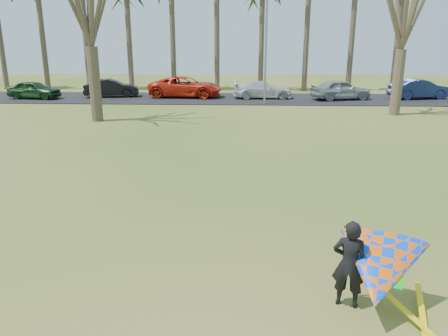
{
  "coord_description": "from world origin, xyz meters",
  "views": [
    {
      "loc": [
        0.56,
        -9.84,
        4.63
      ],
      "look_at": [
        0.0,
        2.0,
        1.1
      ],
      "focal_mm": 35.0,
      "sensor_mm": 36.0,
      "label": 1
    }
  ],
  "objects_px": {
    "bare_tree_right": "(406,4)",
    "car_3": "(263,90)",
    "car_0": "(34,90)",
    "car_2": "(185,87)",
    "car_1": "(112,88)",
    "streetlight": "(268,41)",
    "car_5": "(419,89)",
    "car_4": "(341,89)",
    "kite_flyer": "(377,270)"
  },
  "relations": [
    {
      "from": "car_2",
      "to": "kite_flyer",
      "type": "height_order",
      "value": "kite_flyer"
    },
    {
      "from": "car_2",
      "to": "car_5",
      "type": "bearing_deg",
      "value": -86.83
    },
    {
      "from": "streetlight",
      "to": "car_4",
      "type": "bearing_deg",
      "value": 23.98
    },
    {
      "from": "car_4",
      "to": "car_0",
      "type": "bearing_deg",
      "value": 77.24
    },
    {
      "from": "car_0",
      "to": "car_4",
      "type": "height_order",
      "value": "car_4"
    },
    {
      "from": "bare_tree_right",
      "to": "car_3",
      "type": "relative_size",
      "value": 1.97
    },
    {
      "from": "car_2",
      "to": "car_1",
      "type": "bearing_deg",
      "value": 95.62
    },
    {
      "from": "bare_tree_right",
      "to": "car_0",
      "type": "relative_size",
      "value": 2.27
    },
    {
      "from": "car_0",
      "to": "kite_flyer",
      "type": "xyz_separation_m",
      "value": [
        18.83,
        -27.12,
        0.09
      ]
    },
    {
      "from": "streetlight",
      "to": "car_5",
      "type": "relative_size",
      "value": 1.73
    },
    {
      "from": "car_0",
      "to": "bare_tree_right",
      "type": "bearing_deg",
      "value": -96.1
    },
    {
      "from": "streetlight",
      "to": "kite_flyer",
      "type": "height_order",
      "value": "streetlight"
    },
    {
      "from": "car_1",
      "to": "car_5",
      "type": "xyz_separation_m",
      "value": [
        24.44,
        0.06,
        0.05
      ]
    },
    {
      "from": "streetlight",
      "to": "car_3",
      "type": "relative_size",
      "value": 1.71
    },
    {
      "from": "car_3",
      "to": "car_4",
      "type": "distance_m",
      "value": 6.01
    },
    {
      "from": "car_0",
      "to": "car_1",
      "type": "distance_m",
      "value": 5.93
    },
    {
      "from": "car_0",
      "to": "car_2",
      "type": "distance_m",
      "value": 11.86
    },
    {
      "from": "car_1",
      "to": "car_3",
      "type": "bearing_deg",
      "value": -102.71
    },
    {
      "from": "car_3",
      "to": "kite_flyer",
      "type": "bearing_deg",
      "value": 178.21
    },
    {
      "from": "bare_tree_right",
      "to": "car_3",
      "type": "distance_m",
      "value": 12.19
    },
    {
      "from": "streetlight",
      "to": "car_0",
      "type": "distance_m",
      "value": 18.63
    },
    {
      "from": "car_4",
      "to": "car_5",
      "type": "height_order",
      "value": "car_4"
    },
    {
      "from": "car_4",
      "to": "car_5",
      "type": "bearing_deg",
      "value": -96.91
    },
    {
      "from": "car_5",
      "to": "car_0",
      "type": "bearing_deg",
      "value": 80.04
    },
    {
      "from": "car_1",
      "to": "car_5",
      "type": "height_order",
      "value": "car_5"
    },
    {
      "from": "car_0",
      "to": "streetlight",
      "type": "bearing_deg",
      "value": -89.42
    },
    {
      "from": "streetlight",
      "to": "car_5",
      "type": "height_order",
      "value": "streetlight"
    },
    {
      "from": "car_1",
      "to": "car_5",
      "type": "distance_m",
      "value": 24.44
    },
    {
      "from": "car_1",
      "to": "kite_flyer",
      "type": "height_order",
      "value": "kite_flyer"
    },
    {
      "from": "car_3",
      "to": "car_2",
      "type": "bearing_deg",
      "value": 82.61
    },
    {
      "from": "car_2",
      "to": "kite_flyer",
      "type": "relative_size",
      "value": 2.45
    },
    {
      "from": "streetlight",
      "to": "car_3",
      "type": "xyz_separation_m",
      "value": [
        -0.17,
        3.11,
        -3.73
      ]
    },
    {
      "from": "bare_tree_right",
      "to": "car_0",
      "type": "xyz_separation_m",
      "value": [
        -25.99,
        6.03,
        -5.81
      ]
    },
    {
      "from": "bare_tree_right",
      "to": "kite_flyer",
      "type": "relative_size",
      "value": 3.86
    },
    {
      "from": "car_1",
      "to": "car_4",
      "type": "distance_m",
      "value": 18.19
    },
    {
      "from": "car_1",
      "to": "car_2",
      "type": "relative_size",
      "value": 0.73
    },
    {
      "from": "bare_tree_right",
      "to": "streetlight",
      "type": "distance_m",
      "value": 9.05
    },
    {
      "from": "car_1",
      "to": "car_4",
      "type": "bearing_deg",
      "value": -104.01
    },
    {
      "from": "bare_tree_right",
      "to": "car_2",
      "type": "relative_size",
      "value": 1.57
    },
    {
      "from": "car_5",
      "to": "car_3",
      "type": "bearing_deg",
      "value": 78.75
    },
    {
      "from": "car_3",
      "to": "car_0",
      "type": "bearing_deg",
      "value": 89.91
    },
    {
      "from": "car_2",
      "to": "car_4",
      "type": "distance_m",
      "value": 12.23
    },
    {
      "from": "car_2",
      "to": "bare_tree_right",
      "type": "bearing_deg",
      "value": -114.26
    },
    {
      "from": "car_2",
      "to": "car_3",
      "type": "distance_m",
      "value": 6.23
    },
    {
      "from": "car_4",
      "to": "car_2",
      "type": "bearing_deg",
      "value": 71.5
    },
    {
      "from": "car_2",
      "to": "car_4",
      "type": "relative_size",
      "value": 1.29
    },
    {
      "from": "bare_tree_right",
      "to": "kite_flyer",
      "type": "distance_m",
      "value": 22.99
    },
    {
      "from": "car_0",
      "to": "car_2",
      "type": "bearing_deg",
      "value": -75.79
    },
    {
      "from": "streetlight",
      "to": "car_1",
      "type": "bearing_deg",
      "value": 164.98
    },
    {
      "from": "bare_tree_right",
      "to": "car_5",
      "type": "height_order",
      "value": "bare_tree_right"
    }
  ]
}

